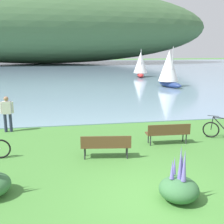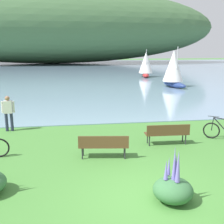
# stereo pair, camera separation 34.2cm
# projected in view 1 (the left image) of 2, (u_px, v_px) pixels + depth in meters

# --- Properties ---
(ground_plane) EXTENTS (200.00, 200.00, 0.00)m
(ground_plane) POSITION_uv_depth(u_px,v_px,m) (151.00, 198.00, 7.36)
(ground_plane) COLOR #478438
(bay_water) EXTENTS (180.00, 80.00, 0.04)m
(bay_water) POSITION_uv_depth(u_px,v_px,m) (75.00, 69.00, 52.90)
(bay_water) COLOR #7A99B2
(bay_water) RESTS_ON ground
(distant_hillside) EXTENTS (87.09, 28.00, 18.89)m
(distant_hillside) POSITION_uv_depth(u_px,v_px,m) (43.00, 26.00, 70.09)
(distant_hillside) COLOR #42663D
(distant_hillside) RESTS_ON bay_water
(park_bench_near_camera) EXTENTS (1.85, 0.71, 0.88)m
(park_bench_near_camera) POSITION_uv_depth(u_px,v_px,m) (106.00, 144.00, 9.90)
(park_bench_near_camera) COLOR brown
(park_bench_near_camera) RESTS_ON ground
(park_bench_further_along) EXTENTS (1.81, 0.54, 0.88)m
(park_bench_further_along) POSITION_uv_depth(u_px,v_px,m) (168.00, 132.00, 11.39)
(park_bench_further_along) COLOR brown
(park_bench_further_along) RESTS_ON ground
(bicycle_leaning_near_bench) EXTENTS (1.51, 1.03, 1.01)m
(bicycle_leaning_near_bench) POSITION_uv_depth(u_px,v_px,m) (223.00, 130.00, 12.06)
(bicycle_leaning_near_bench) COLOR black
(bicycle_leaning_near_bench) RESTS_ON ground
(person_at_shoreline) EXTENTS (0.61, 0.22, 1.71)m
(person_at_shoreline) POSITION_uv_depth(u_px,v_px,m) (7.00, 112.00, 12.98)
(person_at_shoreline) COLOR #282D47
(person_at_shoreline) RESTS_ON ground
(echium_bush_mid_cluster) EXTENTS (1.04, 1.04, 1.52)m
(echium_bush_mid_cluster) POSITION_uv_depth(u_px,v_px,m) (179.00, 188.00, 7.17)
(echium_bush_mid_cluster) COLOR #386B3D
(echium_bush_mid_cluster) RESTS_ON ground
(sailboat_nearest_to_shore) EXTENTS (2.24, 3.30, 3.74)m
(sailboat_nearest_to_shore) POSITION_uv_depth(u_px,v_px,m) (141.00, 64.00, 37.74)
(sailboat_nearest_to_shore) COLOR #B22323
(sailboat_nearest_to_shore) RESTS_ON bay_water
(sailboat_mid_bay) EXTENTS (2.52, 3.56, 4.03)m
(sailboat_mid_bay) POSITION_uv_depth(u_px,v_px,m) (169.00, 68.00, 27.85)
(sailboat_mid_bay) COLOR navy
(sailboat_mid_bay) RESTS_ON bay_water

